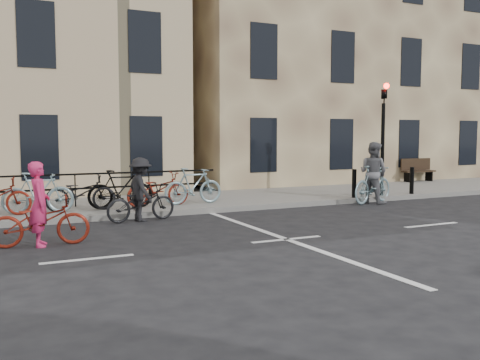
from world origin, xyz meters
name	(u,v)px	position (x,y,z in m)	size (l,w,h in m)	color
ground	(287,240)	(0.00, 0.00, 0.00)	(120.00, 120.00, 0.00)	black
sidewalk	(49,210)	(-4.00, 6.00, 0.07)	(46.00, 4.00, 0.15)	slate
building_east	(310,52)	(9.00, 13.00, 6.15)	(14.00, 10.00, 12.00)	#856B50
traffic_light	(383,125)	(6.20, 4.34, 2.45)	(0.18, 0.30, 3.90)	black
bollard_east	(354,183)	(5.00, 4.25, 0.60)	(0.14, 0.14, 0.90)	black
bollard_west	(412,180)	(7.40, 4.25, 0.60)	(0.14, 0.14, 0.90)	black
bench	(417,169)	(11.00, 7.73, 0.67)	(1.60, 0.41, 0.97)	black
parked_bikes	(58,193)	(-3.87, 5.04, 0.65)	(9.35, 1.23, 1.05)	black
cyclist_pink	(40,217)	(-4.62, 1.53, 0.57)	(1.90, 0.82, 1.64)	maroon
cyclist_grey	(373,179)	(5.38, 3.80, 0.78)	(2.06, 1.16, 1.92)	#7F9EA6
cyclist_dark	(141,196)	(-2.07, 3.58, 0.62)	(1.85, 1.10, 1.59)	black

